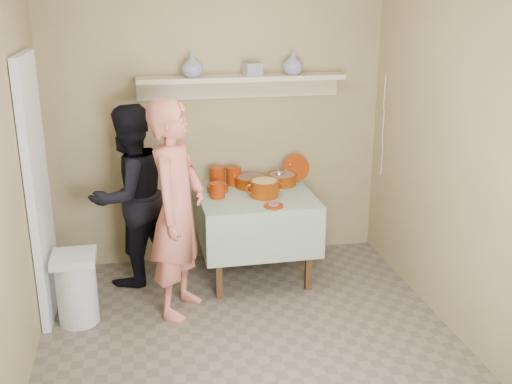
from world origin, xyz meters
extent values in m
plane|color=#685F52|center=(0.00, 0.00, 0.00)|extent=(3.50, 3.50, 0.00)
cube|color=silver|center=(-1.46, 0.95, 1.00)|extent=(0.06, 0.70, 2.00)
cylinder|color=#711E04|center=(-0.05, 1.52, 0.85)|extent=(0.14, 0.14, 0.18)
cylinder|color=#711E04|center=(0.11, 1.56, 0.84)|extent=(0.14, 0.14, 0.16)
cylinder|color=#711E04|center=(-0.08, 1.22, 0.83)|extent=(0.13, 0.13, 0.13)
cylinder|color=#711E04|center=(-0.06, 1.39, 0.79)|extent=(0.19, 0.19, 0.05)
cylinder|color=#711E04|center=(0.69, 1.57, 0.88)|extent=(0.26, 0.12, 0.24)
imported|color=navy|center=(0.65, 1.60, 1.81)|extent=(0.21, 0.21, 0.19)
imported|color=navy|center=(-0.23, 1.60, 1.82)|extent=(0.25, 0.25, 0.19)
cube|color=navy|center=(0.29, 1.60, 1.77)|extent=(0.17, 0.14, 0.11)
imported|color=#CB6A57|center=(-0.45, 0.77, 0.84)|extent=(0.63, 0.73, 1.68)
imported|color=black|center=(-0.80, 1.38, 0.77)|extent=(0.95, 0.92, 1.55)
cube|color=#96885C|center=(0.00, 1.76, 1.30)|extent=(3.00, 0.02, 2.60)
cube|color=#96885C|center=(0.00, -1.76, 1.30)|extent=(3.00, 0.02, 2.60)
cube|color=#96885C|center=(-1.51, 0.00, 1.30)|extent=(0.02, 3.50, 2.60)
cube|color=#96885C|center=(1.51, 0.00, 1.30)|extent=(0.02, 3.50, 2.60)
cube|color=#4C2D16|center=(-0.13, 0.90, 0.35)|extent=(0.05, 0.05, 0.71)
cube|color=#4C2D16|center=(0.63, 0.90, 0.35)|extent=(0.05, 0.05, 0.71)
cube|color=#4C2D16|center=(-0.13, 1.66, 0.35)|extent=(0.05, 0.05, 0.71)
cube|color=#4C2D16|center=(0.63, 1.66, 0.35)|extent=(0.05, 0.05, 0.71)
cube|color=#4C2D16|center=(0.25, 1.28, 0.73)|extent=(0.90, 0.90, 0.04)
cube|color=#1E5932|center=(0.25, 1.28, 0.76)|extent=(0.96, 0.96, 0.01)
cube|color=#1E5932|center=(0.25, 0.80, 0.54)|extent=(0.96, 0.01, 0.44)
cube|color=#1E5932|center=(0.25, 1.76, 0.54)|extent=(0.96, 0.01, 0.44)
cube|color=#1E5932|center=(-0.23, 1.28, 0.54)|extent=(0.01, 0.96, 0.44)
cube|color=#1E5932|center=(0.73, 1.28, 0.54)|extent=(0.01, 0.96, 0.44)
cylinder|color=#5E1F01|center=(0.25, 1.46, 0.81)|extent=(0.28, 0.28, 0.09)
cylinder|color=#711E04|center=(0.25, 1.46, 0.85)|extent=(0.30, 0.30, 0.01)
cylinder|color=brown|center=(0.25, 1.46, 0.83)|extent=(0.25, 0.25, 0.05)
cylinder|color=#5E1F01|center=(0.53, 1.47, 0.81)|extent=(0.26, 0.26, 0.09)
cylinder|color=#711E04|center=(0.53, 1.47, 0.85)|extent=(0.28, 0.28, 0.01)
cylinder|color=#8C6B54|center=(0.53, 1.47, 0.83)|extent=(0.23, 0.23, 0.05)
cylinder|color=silver|center=(0.54, 1.33, 0.94)|extent=(0.01, 0.22, 0.16)
sphere|color=silver|center=(0.50, 1.45, 0.87)|extent=(0.07, 0.07, 0.07)
cylinder|color=#5E1F01|center=(0.31, 1.18, 0.83)|extent=(0.24, 0.24, 0.14)
cylinder|color=#711E04|center=(0.31, 1.18, 0.90)|extent=(0.25, 0.25, 0.01)
cylinder|color=tan|center=(0.31, 1.18, 0.88)|extent=(0.21, 0.21, 0.05)
torus|color=#711E04|center=(0.19, 1.18, 0.84)|extent=(0.09, 0.02, 0.09)
torus|color=#711E04|center=(0.43, 1.18, 0.84)|extent=(0.09, 0.02, 0.09)
cylinder|color=#711E04|center=(0.33, 0.91, 0.77)|extent=(0.16, 0.16, 0.02)
cylinder|color=#8C6B54|center=(0.33, 0.91, 0.78)|extent=(0.09, 0.09, 0.01)
cube|color=#C1B48F|center=(0.20, 1.62, 1.70)|extent=(1.80, 0.25, 0.04)
cube|color=#C1B48F|center=(0.20, 1.74, 1.60)|extent=(1.80, 0.02, 0.18)
cylinder|color=silver|center=(-1.23, 0.73, 0.25)|extent=(0.30, 0.30, 0.50)
cube|color=silver|center=(-1.23, 0.73, 0.53)|extent=(0.32, 0.32, 0.06)
cylinder|color=silver|center=(1.47, 1.50, 1.55)|extent=(0.01, 0.01, 0.30)
cylinder|color=silver|center=(1.47, 1.48, 1.25)|extent=(0.01, 0.01, 0.30)
cylinder|color=silver|center=(1.47, 1.46, 0.95)|extent=(0.01, 0.01, 0.30)
camera|label=1|loc=(-0.70, -3.50, 2.39)|focal=42.00mm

